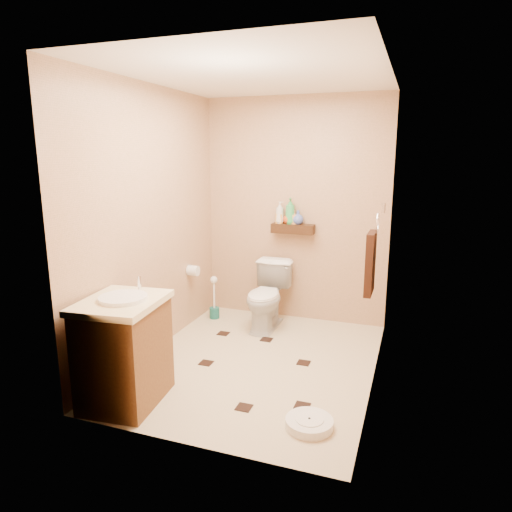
% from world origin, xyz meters
% --- Properties ---
extents(ground, '(2.50, 2.50, 0.00)m').
position_xyz_m(ground, '(0.00, 0.00, 0.00)').
color(ground, '#C1B68D').
rests_on(ground, ground).
extents(wall_back, '(2.00, 0.04, 2.40)m').
position_xyz_m(wall_back, '(0.00, 1.25, 1.20)').
color(wall_back, tan).
rests_on(wall_back, ground).
extents(wall_front, '(2.00, 0.04, 2.40)m').
position_xyz_m(wall_front, '(0.00, -1.25, 1.20)').
color(wall_front, tan).
rests_on(wall_front, ground).
extents(wall_left, '(0.04, 2.50, 2.40)m').
position_xyz_m(wall_left, '(-1.00, 0.00, 1.20)').
color(wall_left, tan).
rests_on(wall_left, ground).
extents(wall_right, '(0.04, 2.50, 2.40)m').
position_xyz_m(wall_right, '(1.00, 0.00, 1.20)').
color(wall_right, tan).
rests_on(wall_right, ground).
extents(ceiling, '(2.00, 2.50, 0.02)m').
position_xyz_m(ceiling, '(0.00, 0.00, 2.40)').
color(ceiling, white).
rests_on(ceiling, wall_back).
extents(wall_shelf, '(0.46, 0.14, 0.10)m').
position_xyz_m(wall_shelf, '(0.00, 1.17, 1.02)').
color(wall_shelf, '#3D2410').
rests_on(wall_shelf, wall_back).
extents(floor_accents, '(1.21, 1.35, 0.01)m').
position_xyz_m(floor_accents, '(0.01, -0.05, 0.00)').
color(floor_accents, black).
rests_on(floor_accents, ground).
extents(toilet, '(0.39, 0.68, 0.69)m').
position_xyz_m(toilet, '(-0.18, 0.83, 0.35)').
color(toilet, white).
rests_on(toilet, ground).
extents(vanity, '(0.59, 0.70, 0.91)m').
position_xyz_m(vanity, '(-0.70, -0.92, 0.41)').
color(vanity, brown).
rests_on(vanity, ground).
extents(bathroom_scale, '(0.41, 0.41, 0.07)m').
position_xyz_m(bathroom_scale, '(0.66, -0.81, 0.03)').
color(bathroom_scale, white).
rests_on(bathroom_scale, ground).
extents(toilet_brush, '(0.11, 0.11, 0.49)m').
position_xyz_m(toilet_brush, '(-0.82, 0.90, 0.17)').
color(toilet_brush, '#175D58').
rests_on(toilet_brush, ground).
extents(towel_ring, '(0.12, 0.30, 0.76)m').
position_xyz_m(towel_ring, '(0.91, 0.25, 0.95)').
color(towel_ring, silver).
rests_on(towel_ring, wall_right).
extents(toilet_paper, '(0.12, 0.11, 0.12)m').
position_xyz_m(toilet_paper, '(-0.94, 0.65, 0.60)').
color(toilet_paper, white).
rests_on(toilet_paper, wall_left).
extents(bottle_a, '(0.10, 0.10, 0.24)m').
position_xyz_m(bottle_a, '(-0.15, 1.17, 1.19)').
color(bottle_a, silver).
rests_on(bottle_a, wall_shelf).
extents(bottle_b, '(0.08, 0.08, 0.15)m').
position_xyz_m(bottle_b, '(-0.15, 1.17, 1.15)').
color(bottle_b, '#FFAF35').
rests_on(bottle_b, wall_shelf).
extents(bottle_c, '(0.12, 0.12, 0.14)m').
position_xyz_m(bottle_c, '(-0.06, 1.17, 1.14)').
color(bottle_c, '#BD4416').
rests_on(bottle_c, wall_shelf).
extents(bottle_d, '(0.13, 0.13, 0.28)m').
position_xyz_m(bottle_d, '(-0.03, 1.17, 1.21)').
color(bottle_d, green).
rests_on(bottle_d, wall_shelf).
extents(bottle_e, '(0.08, 0.07, 0.15)m').
position_xyz_m(bottle_e, '(0.01, 1.17, 1.15)').
color(bottle_e, '#DF944A').
rests_on(bottle_e, wall_shelf).
extents(bottle_f, '(0.13, 0.13, 0.15)m').
position_xyz_m(bottle_f, '(0.05, 1.17, 1.15)').
color(bottle_f, '#455CAD').
rests_on(bottle_f, wall_shelf).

